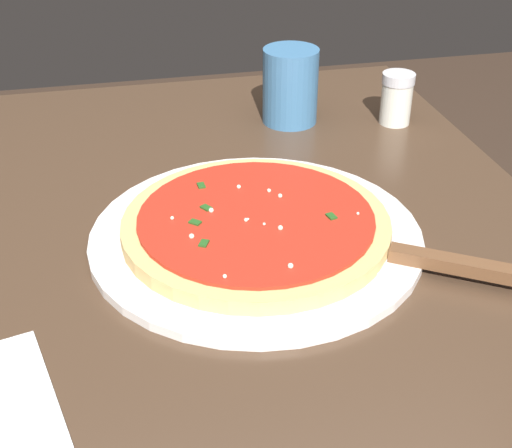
{
  "coord_description": "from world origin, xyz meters",
  "views": [
    {
      "loc": [
        0.63,
        -0.11,
        1.14
      ],
      "look_at": [
        0.01,
        0.03,
        0.75
      ],
      "focal_mm": 49.54,
      "sensor_mm": 36.0,
      "label": 1
    }
  ],
  "objects": [
    {
      "name": "restaurant_table",
      "position": [
        0.0,
        0.0,
        0.58
      ],
      "size": [
        0.96,
        0.74,
        0.73
      ],
      "color": "black",
      "rests_on": "ground_plane"
    },
    {
      "name": "serving_plate",
      "position": [
        0.01,
        0.03,
        0.73
      ],
      "size": [
        0.35,
        0.35,
        0.01
      ],
      "primitive_type": "cylinder",
      "color": "white",
      "rests_on": "restaurant_table"
    },
    {
      "name": "pizza",
      "position": [
        0.01,
        0.02,
        0.75
      ],
      "size": [
        0.28,
        0.28,
        0.02
      ],
      "color": "#DBB26B",
      "rests_on": "serving_plate"
    },
    {
      "name": "pizza_server",
      "position": [
        0.1,
        0.17,
        0.74
      ],
      "size": [
        0.15,
        0.21,
        0.01
      ],
      "color": "silver",
      "rests_on": "serving_plate"
    },
    {
      "name": "cup_tall_drink",
      "position": [
        -0.29,
        0.14,
        0.78
      ],
      "size": [
        0.08,
        0.08,
        0.11
      ],
      "primitive_type": "cylinder",
      "color": "teal",
      "rests_on": "restaurant_table"
    },
    {
      "name": "parmesan_shaker",
      "position": [
        -0.25,
        0.29,
        0.77
      ],
      "size": [
        0.05,
        0.05,
        0.07
      ],
      "color": "silver",
      "rests_on": "restaurant_table"
    }
  ]
}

